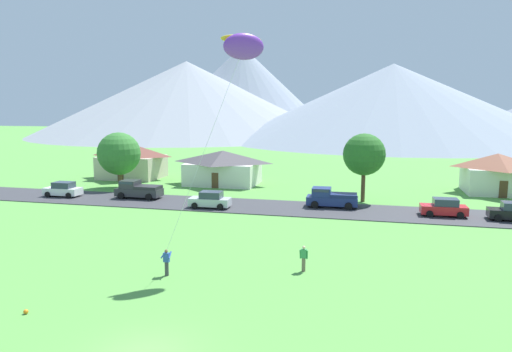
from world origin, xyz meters
The scene contains 17 objects.
road_strip centered at (0.00, 29.66, 0.04)m, with size 160.00×7.27×0.08m, color #38383D.
mountain_far_east_ridge centered at (-40.86, 165.21, 17.00)m, with size 73.23×73.23×34.00m, color gray.
mountain_east_ridge centered at (15.49, 134.67, 11.71)m, with size 103.37×103.37×23.42m, color gray.
mountain_central_ridge centered at (-56.65, 145.97, 13.38)m, with size 110.72×110.72×26.75m, color #8E939E.
house_leftmost centered at (24.07, 44.21, 2.50)m, with size 7.77×7.13×4.82m.
house_left_center centered at (-10.09, 42.70, 2.36)m, with size 10.01×7.26×4.55m.
house_right_center centered at (-24.74, 44.85, 2.60)m, with size 9.11×7.18×5.02m.
tree_near_left centered at (-21.98, 36.58, 4.45)m, with size 5.43×5.43×7.17m.
tree_left_of_center centered at (8.48, 35.05, 5.21)m, with size 4.58×4.58×7.53m.
parked_car_white_west_end centered at (-25.36, 29.65, 0.87)m, with size 4.24×2.15×1.68m.
parked_car_red_mid_west centered at (16.10, 29.65, 0.87)m, with size 4.24×2.16×1.68m.
parked_car_silver_east_end centered at (-6.74, 27.87, 0.87)m, with size 4.26×2.20×1.68m.
pickup_truck_charcoal_west_side centered at (-16.42, 30.76, 1.06)m, with size 5.21×2.35×1.99m.
pickup_truck_navy_east_side centered at (5.30, 31.06, 1.06)m, with size 5.24×2.41×1.99m.
kite_flyer_with_kite centered at (0.77, 13.03, 13.93)m, with size 5.64×5.85×15.12m.
watcher_person centered at (5.18, 11.58, 0.88)m, with size 0.56×0.24×1.68m.
soccer_ball centered at (-7.60, 2.12, 0.12)m, with size 0.24×0.24×0.24m, color orange.
Camera 1 is at (8.97, -16.80, 10.37)m, focal length 32.76 mm.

